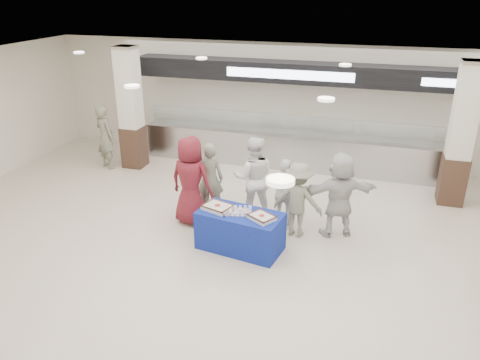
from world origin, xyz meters
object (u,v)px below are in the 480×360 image
(display_table, at_px, (240,231))
(chef_tall, at_px, (253,178))
(civilian_maroon, at_px, (191,181))
(soldier_a, at_px, (210,179))
(chef_short, at_px, (285,194))
(soldier_bg, at_px, (105,137))
(soldier_b, at_px, (298,200))
(cupcake_tray, at_px, (238,211))
(sheet_cake_left, at_px, (218,207))
(sheet_cake_right, at_px, (262,217))
(civilian_white, at_px, (339,195))

(display_table, height_order, chef_tall, chef_tall)
(civilian_maroon, distance_m, soldier_a, 0.58)
(display_table, relative_size, chef_short, 1.06)
(display_table, distance_m, soldier_bg, 5.56)
(display_table, height_order, soldier_b, soldier_b)
(soldier_b, bearing_deg, cupcake_tray, 46.82)
(sheet_cake_left, relative_size, soldier_b, 0.39)
(sheet_cake_right, relative_size, chef_short, 0.38)
(civilian_maroon, distance_m, chef_tall, 1.31)
(sheet_cake_left, bearing_deg, chef_tall, 76.51)
(chef_short, height_order, soldier_b, soldier_b)
(chef_short, bearing_deg, sheet_cake_right, 89.98)
(soldier_a, bearing_deg, display_table, 116.27)
(chef_tall, relative_size, soldier_bg, 1.04)
(soldier_a, height_order, soldier_b, soldier_a)
(civilian_maroon, xyz_separation_m, soldier_a, (0.21, 0.52, -0.13))
(sheet_cake_right, height_order, soldier_a, soldier_a)
(cupcake_tray, height_order, soldier_b, soldier_b)
(chef_tall, height_order, soldier_b, chef_tall)
(soldier_b, xyz_separation_m, civilian_white, (0.76, 0.23, 0.10))
(cupcake_tray, relative_size, civilian_white, 0.30)
(civilian_white, bearing_deg, display_table, 9.24)
(civilian_maroon, xyz_separation_m, chef_tall, (1.14, 0.64, -0.05))
(civilian_maroon, bearing_deg, soldier_a, -104.31)
(civilian_maroon, bearing_deg, sheet_cake_left, 147.25)
(display_table, bearing_deg, chef_tall, 104.53)
(chef_tall, relative_size, civilian_white, 1.03)
(sheet_cake_right, height_order, soldier_bg, soldier_bg)
(civilian_maroon, distance_m, civilian_white, 2.97)
(display_table, relative_size, cupcake_tray, 2.95)
(cupcake_tray, height_order, civilian_maroon, civilian_maroon)
(soldier_a, bearing_deg, chef_short, 161.27)
(chef_tall, bearing_deg, soldier_a, -7.81)
(chef_short, bearing_deg, soldier_b, 146.93)
(sheet_cake_right, xyz_separation_m, soldier_bg, (-5.09, 3.13, 0.06))
(soldier_a, relative_size, chef_tall, 0.90)
(chef_tall, xyz_separation_m, soldier_b, (1.04, -0.53, -0.13))
(sheet_cake_left, xyz_separation_m, cupcake_tray, (0.40, -0.02, -0.01))
(sheet_cake_right, bearing_deg, soldier_b, 63.56)
(cupcake_tray, height_order, civilian_white, civilian_white)
(display_table, bearing_deg, soldier_b, 51.94)
(cupcake_tray, xyz_separation_m, chef_tall, (-0.08, 1.38, 0.10))
(chef_tall, height_order, soldier_bg, chef_tall)
(soldier_a, xyz_separation_m, chef_short, (1.67, -0.15, -0.07))
(chef_short, height_order, soldier_bg, soldier_bg)
(chef_tall, bearing_deg, display_table, 79.81)
(chef_short, bearing_deg, soldier_a, 3.04)
(display_table, relative_size, sheet_cake_left, 2.59)
(soldier_b, height_order, civilian_white, civilian_white)
(soldier_bg, bearing_deg, cupcake_tray, 172.73)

